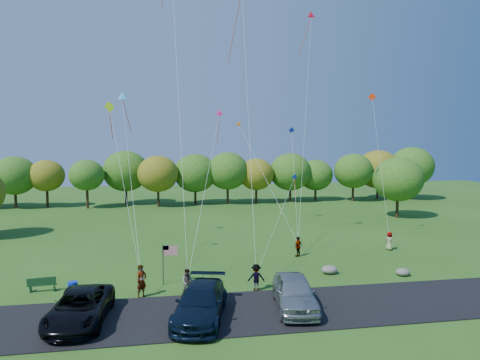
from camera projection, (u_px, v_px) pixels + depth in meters
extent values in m
plane|color=#285117|center=(230.00, 288.00, 26.85)|extent=(140.00, 140.00, 0.00)
cube|color=black|center=(241.00, 312.00, 22.92)|extent=(44.00, 6.00, 0.06)
cylinder|color=#382514|center=(14.00, 197.00, 61.40)|extent=(0.36, 0.36, 3.03)
ellipsoid|color=#306719|center=(12.00, 171.00, 61.09)|extent=(6.58, 6.58, 5.92)
cylinder|color=#382514|center=(53.00, 200.00, 59.45)|extent=(0.36, 0.36, 2.46)
ellipsoid|color=#205A18|center=(52.00, 180.00, 59.22)|extent=(5.08, 5.08, 4.58)
cylinder|color=#382514|center=(91.00, 198.00, 61.83)|extent=(0.36, 0.36, 2.41)
ellipsoid|color=#306719|center=(91.00, 178.00, 61.59)|extent=(5.36, 5.36, 4.82)
cylinder|color=#382514|center=(121.00, 195.00, 64.10)|extent=(0.36, 0.36, 2.88)
ellipsoid|color=#306719|center=(120.00, 172.00, 63.81)|extent=(6.24, 6.24, 5.62)
cylinder|color=#382514|center=(153.00, 199.00, 61.42)|extent=(0.36, 0.36, 2.42)
ellipsoid|color=#306719|center=(153.00, 179.00, 61.19)|extent=(5.08, 5.08, 4.57)
cylinder|color=#382514|center=(195.00, 197.00, 62.53)|extent=(0.36, 0.36, 2.62)
ellipsoid|color=#306719|center=(194.00, 174.00, 62.25)|extent=(6.49, 6.49, 5.84)
cylinder|color=#382514|center=(225.00, 195.00, 64.12)|extent=(0.36, 0.36, 2.82)
ellipsoid|color=#205A18|center=(225.00, 172.00, 63.83)|extent=(6.55, 6.55, 5.89)
cylinder|color=#382514|center=(253.00, 194.00, 66.26)|extent=(0.36, 0.36, 2.66)
ellipsoid|color=#306719|center=(253.00, 173.00, 65.99)|extent=(6.06, 6.06, 5.45)
cylinder|color=#382514|center=(286.00, 192.00, 67.34)|extent=(0.36, 0.36, 2.87)
ellipsoid|color=#205A18|center=(286.00, 171.00, 67.06)|extent=(6.21, 6.21, 5.59)
cylinder|color=#382514|center=(316.00, 191.00, 67.60)|extent=(0.36, 0.36, 3.15)
ellipsoid|color=#306719|center=(316.00, 167.00, 67.29)|extent=(6.89, 6.89, 6.20)
cylinder|color=#382514|center=(348.00, 191.00, 69.77)|extent=(0.36, 0.36, 2.94)
ellipsoid|color=#306719|center=(348.00, 168.00, 69.46)|extent=(6.69, 6.69, 6.02)
cylinder|color=#382514|center=(377.00, 191.00, 69.47)|extent=(0.36, 0.36, 3.01)
ellipsoid|color=#306719|center=(377.00, 168.00, 69.16)|extent=(6.91, 6.91, 6.22)
cylinder|color=#382514|center=(404.00, 190.00, 71.46)|extent=(0.36, 0.36, 2.93)
ellipsoid|color=#205A18|center=(405.00, 168.00, 71.16)|extent=(6.71, 6.71, 6.04)
cylinder|color=#382514|center=(397.00, 206.00, 52.41)|extent=(0.36, 0.36, 2.80)
ellipsoid|color=#205A18|center=(398.00, 179.00, 52.13)|extent=(6.00, 6.00, 5.40)
imported|color=black|center=(80.00, 307.00, 21.40)|extent=(2.95, 5.82, 1.58)
imported|color=black|center=(201.00, 303.00, 21.84)|extent=(3.64, 6.20, 1.69)
imported|color=#9AA0A4|center=(295.00, 292.00, 23.25)|extent=(2.81, 5.48, 1.79)
imported|color=#4C4C59|center=(141.00, 281.00, 25.07)|extent=(0.83, 0.83, 1.95)
imported|color=#4C4C59|center=(188.00, 282.00, 25.54)|extent=(0.80, 0.64, 1.56)
imported|color=#4C4C59|center=(256.00, 277.00, 26.25)|extent=(1.12, 0.71, 1.65)
imported|color=#4C4C59|center=(298.00, 247.00, 34.26)|extent=(0.99, 0.89, 1.62)
imported|color=#4C4C59|center=(389.00, 241.00, 36.33)|extent=(0.78, 0.91, 1.57)
cube|color=#163D1C|center=(42.00, 285.00, 26.15)|extent=(1.64, 0.33, 0.05)
cube|color=#163D1C|center=(42.00, 282.00, 25.96)|extent=(1.64, 0.28, 0.50)
cube|color=#163D1C|center=(31.00, 289.00, 26.05)|extent=(0.13, 0.42, 0.38)
cube|color=#163D1C|center=(54.00, 288.00, 26.28)|extent=(0.13, 0.42, 0.38)
cylinder|color=#0B26B3|center=(73.00, 289.00, 25.40)|extent=(0.56, 0.56, 0.84)
cylinder|color=black|center=(163.00, 265.00, 27.31)|extent=(0.05, 0.05, 2.58)
cube|color=red|center=(170.00, 250.00, 27.31)|extent=(0.93, 0.62, 0.02)
cube|color=navy|center=(166.00, 248.00, 27.26)|extent=(0.37, 0.02, 0.29)
ellipsoid|color=gray|center=(330.00, 270.00, 29.71)|extent=(1.16, 0.90, 0.58)
ellipsoid|color=gray|center=(403.00, 272.00, 29.27)|extent=(0.97, 0.81, 0.51)
cone|color=#1695E5|center=(122.00, 97.00, 37.62)|extent=(1.00, 0.63, 0.86)
cone|color=orange|center=(239.00, 124.00, 44.11)|extent=(0.87, 0.70, 0.70)
cone|color=red|center=(311.00, 15.00, 41.40)|extent=(0.94, 0.44, 0.87)
cube|color=#F63511|center=(372.00, 97.00, 38.90)|extent=(0.59, 0.52, 0.74)
cube|color=#ACEA13|center=(109.00, 107.00, 31.03)|extent=(0.77, 0.49, 0.86)
cube|color=#1636E0|center=(292.00, 130.00, 45.96)|extent=(0.68, 0.23, 0.67)
cone|color=#DB0F61|center=(219.00, 113.00, 39.20)|extent=(0.77, 0.37, 0.71)
cube|color=blue|center=(295.00, 177.00, 39.24)|extent=(0.55, 0.16, 0.55)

